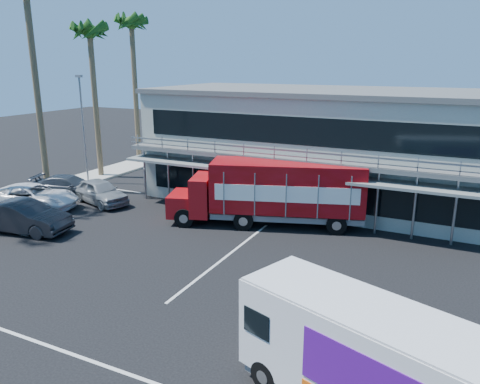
% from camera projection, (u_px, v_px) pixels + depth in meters
% --- Properties ---
extents(ground, '(120.00, 120.00, 0.00)m').
position_uv_depth(ground, '(154.00, 273.00, 20.58)').
color(ground, black).
rests_on(ground, ground).
extents(building, '(22.40, 12.00, 7.30)m').
position_uv_depth(building, '(321.00, 145.00, 31.27)').
color(building, '#999E91').
rests_on(building, ground).
extents(curb_strip, '(3.00, 32.00, 0.16)m').
position_uv_depth(curb_strip, '(27.00, 196.00, 32.09)').
color(curb_strip, '#A5A399').
rests_on(curb_strip, ground).
extents(palm_d, '(2.80, 2.80, 14.75)m').
position_uv_depth(palm_d, '(27.00, 1.00, 30.49)').
color(palm_d, brown).
rests_on(palm_d, ground).
extents(palm_e, '(2.80, 2.80, 12.25)m').
position_uv_depth(palm_e, '(90.00, 40.00, 35.21)').
color(palm_e, brown).
rests_on(palm_e, ground).
extents(palm_f, '(2.80, 2.80, 13.25)m').
position_uv_depth(palm_f, '(132.00, 32.00, 39.90)').
color(palm_f, brown).
rests_on(palm_f, ground).
extents(light_pole_far, '(0.50, 0.25, 8.09)m').
position_uv_depth(light_pole_far, '(83.00, 124.00, 34.90)').
color(light_pole_far, gray).
rests_on(light_pole_far, ground).
extents(red_truck, '(11.16, 5.77, 3.68)m').
position_uv_depth(red_truck, '(274.00, 191.00, 26.23)').
color(red_truck, '#9E0C11').
rests_on(red_truck, ground).
extents(white_van, '(6.93, 4.32, 3.20)m').
position_uv_depth(white_van, '(360.00, 358.00, 11.92)').
color(white_van, silver).
rests_on(white_van, ground).
extents(parked_car_b, '(5.45, 2.63, 1.72)m').
position_uv_depth(parked_car_b, '(23.00, 217.00, 25.40)').
color(parked_car_b, black).
rests_on(parked_car_b, ground).
extents(parked_car_c, '(6.15, 3.97, 1.57)m').
position_uv_depth(parked_car_c, '(33.00, 197.00, 29.46)').
color(parked_car_c, white).
rests_on(parked_car_c, ground).
extents(parked_car_d, '(5.46, 3.58, 1.47)m').
position_uv_depth(parked_car_d, '(69.00, 186.00, 32.14)').
color(parked_car_d, '#2A3038').
rests_on(parked_car_d, ground).
extents(parked_car_e, '(5.01, 3.23, 1.59)m').
position_uv_depth(parked_car_e, '(100.00, 192.00, 30.61)').
color(parked_car_e, gray).
rests_on(parked_car_e, ground).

